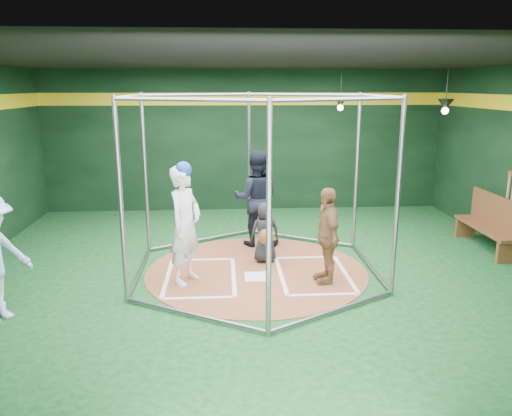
{
  "coord_description": "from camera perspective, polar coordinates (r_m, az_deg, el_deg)",
  "views": [
    {
      "loc": [
        -0.54,
        -8.09,
        3.12
      ],
      "look_at": [
        0.0,
        0.1,
        1.1
      ],
      "focal_mm": 35.0,
      "sensor_mm": 36.0,
      "label": 1
    }
  ],
  "objects": [
    {
      "name": "room_shell",
      "position": [
        8.23,
        0.04,
        4.27
      ],
      "size": [
        10.1,
        9.1,
        3.53
      ],
      "color": "#0D3A17",
      "rests_on": "ground"
    },
    {
      "name": "clay_disc",
      "position": [
        8.69,
        0.04,
        -7.18
      ],
      "size": [
        3.8,
        3.8,
        0.01
      ],
      "primitive_type": "cylinder",
      "color": "brown",
      "rests_on": "ground"
    },
    {
      "name": "home_plate",
      "position": [
        8.4,
        0.18,
        -7.84
      ],
      "size": [
        0.43,
        0.43,
        0.01
      ],
      "primitive_type": "cube",
      "color": "white",
      "rests_on": "clay_disc"
    },
    {
      "name": "batter_box_left",
      "position": [
        8.44,
        -6.35,
        -7.83
      ],
      "size": [
        1.17,
        1.77,
        0.01
      ],
      "color": "white",
      "rests_on": "clay_disc"
    },
    {
      "name": "batter_box_right",
      "position": [
        8.56,
        6.57,
        -7.52
      ],
      "size": [
        1.17,
        1.77,
        0.01
      ],
      "color": "white",
      "rests_on": "clay_disc"
    },
    {
      "name": "batting_cage",
      "position": [
        8.27,
        0.05,
        2.53
      ],
      "size": [
        4.05,
        4.67,
        3.0
      ],
      "color": "gray",
      "rests_on": "ground"
    },
    {
      "name": "pendant_lamp_near",
      "position": [
        12.02,
        9.63,
        11.82
      ],
      "size": [
        0.34,
        0.34,
        0.9
      ],
      "color": "black",
      "rests_on": "room_shell"
    },
    {
      "name": "pendant_lamp_far",
      "position": [
        11.07,
        20.84,
        10.97
      ],
      "size": [
        0.34,
        0.34,
        0.9
      ],
      "color": "black",
      "rests_on": "room_shell"
    },
    {
      "name": "batter_figure",
      "position": [
        7.99,
        -8.09,
        -1.78
      ],
      "size": [
        0.73,
        0.83,
        1.97
      ],
      "color": "white",
      "rests_on": "clay_disc"
    },
    {
      "name": "visitor_leopard",
      "position": [
        8.06,
        8.14,
        -3.11
      ],
      "size": [
        0.44,
        0.94,
        1.56
      ],
      "primitive_type": "imported",
      "rotation": [
        0.0,
        0.0,
        -1.51
      ],
      "color": "#AE7F4A",
      "rests_on": "clay_disc"
    },
    {
      "name": "catcher_figure",
      "position": [
        8.94,
        1.04,
        -2.84
      ],
      "size": [
        0.58,
        0.6,
        1.09
      ],
      "color": "black",
      "rests_on": "clay_disc"
    },
    {
      "name": "umpire",
      "position": [
        9.82,
        0.04,
        1.1
      ],
      "size": [
        0.99,
        0.81,
        1.89
      ],
      "primitive_type": "imported",
      "rotation": [
        0.0,
        0.0,
        3.03
      ],
      "color": "black",
      "rests_on": "clay_disc"
    },
    {
      "name": "dugout_bench",
      "position": [
        10.71,
        25.26,
        -1.45
      ],
      "size": [
        0.43,
        1.83,
        1.07
      ],
      "color": "brown",
      "rests_on": "ground"
    }
  ]
}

